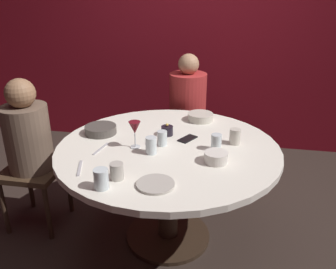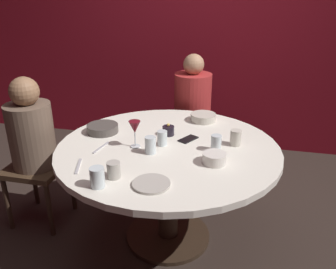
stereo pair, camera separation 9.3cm
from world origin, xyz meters
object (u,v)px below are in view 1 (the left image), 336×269
(dinner_plate, at_px, (156,184))
(cup_by_right_diner, at_px, (162,138))
(cup_by_left_diner, at_px, (101,179))
(candle_holder, at_px, (167,131))
(seated_diner_back, at_px, (188,103))
(cup_center_front, at_px, (117,171))
(cup_beside_wine, at_px, (235,137))
(cell_phone, at_px, (188,139))
(bowl_salad_center, at_px, (216,157))
(bowl_small_white, at_px, (200,117))
(dining_table, at_px, (168,164))
(cup_near_candle, at_px, (151,145))
(seated_diner_left, at_px, (28,138))
(cup_far_edge, at_px, (216,142))
(wine_glass, at_px, (135,129))
(bowl_serving_large, at_px, (101,130))

(dinner_plate, xyz_separation_m, cup_by_right_diner, (-0.06, 0.49, 0.04))
(cup_by_left_diner, bearing_deg, candle_holder, 74.89)
(seated_diner_back, bearing_deg, cup_by_right_diner, -2.31)
(cup_by_left_diner, bearing_deg, seated_diner_back, 81.20)
(cup_by_right_diner, relative_size, cup_center_front, 1.06)
(dinner_plate, bearing_deg, cup_by_left_diner, -163.83)
(seated_diner_back, relative_size, cup_beside_wine, 11.12)
(cell_phone, xyz_separation_m, cup_by_left_diner, (-0.35, -0.69, 0.05))
(bowl_salad_center, distance_m, bowl_small_white, 0.70)
(seated_diner_back, distance_m, dinner_plate, 1.47)
(seated_diner_back, xyz_separation_m, dinner_plate, (0.02, -1.47, 0.02))
(bowl_salad_center, relative_size, cup_by_left_diner, 1.30)
(dining_table, xyz_separation_m, cup_near_candle, (-0.08, -0.13, 0.19))
(seated_diner_left, height_order, cup_far_edge, seated_diner_left)
(dinner_plate, bearing_deg, bowl_salad_center, 47.37)
(dining_table, bearing_deg, bowl_small_white, 72.50)
(seated_diner_back, xyz_separation_m, cup_near_candle, (-0.08, -1.11, 0.07))
(cup_by_left_diner, distance_m, cup_beside_wine, 0.95)
(cup_center_front, bearing_deg, seated_diner_left, 150.17)
(dinner_plate, relative_size, cup_beside_wine, 1.94)
(cell_phone, distance_m, bowl_salad_center, 0.36)
(wine_glass, bearing_deg, cup_far_edge, 6.50)
(wine_glass, distance_m, cup_near_candle, 0.16)
(cup_far_edge, bearing_deg, cup_by_left_diner, -134.15)
(cell_phone, relative_size, bowl_serving_large, 0.64)
(bowl_serving_large, relative_size, cup_by_right_diner, 2.25)
(bowl_serving_large, distance_m, cup_beside_wine, 0.93)
(seated_diner_back, relative_size, bowl_salad_center, 8.22)
(candle_holder, distance_m, dinner_plate, 0.67)
(cup_near_candle, distance_m, cup_far_edge, 0.41)
(dining_table, relative_size, wine_glass, 8.19)
(dining_table, xyz_separation_m, bowl_salad_center, (0.32, -0.17, 0.17))
(cup_center_front, bearing_deg, cup_near_candle, 71.89)
(bowl_small_white, xyz_separation_m, cup_center_front, (-0.35, -0.97, 0.02))
(cup_by_right_diner, bearing_deg, cup_beside_wine, 12.98)
(bowl_serving_large, bearing_deg, cup_near_candle, -30.35)
(bowl_serving_large, xyz_separation_m, cup_center_front, (0.31, -0.58, 0.02))
(cell_phone, bearing_deg, wine_glass, -119.30)
(dinner_plate, relative_size, cup_center_front, 2.19)
(bowl_serving_large, relative_size, cup_center_front, 2.39)
(bowl_serving_large, relative_size, cup_by_left_diner, 2.03)
(cup_by_left_diner, bearing_deg, dinner_plate, 16.17)
(seated_diner_left, distance_m, bowl_small_white, 1.26)
(bowl_serving_large, bearing_deg, bowl_small_white, 30.22)
(cup_beside_wine, bearing_deg, wine_glass, -164.64)
(bowl_small_white, bearing_deg, cup_by_right_diner, -111.66)
(seated_diner_back, height_order, bowl_salad_center, seated_diner_back)
(seated_diner_back, xyz_separation_m, bowl_salad_center, (0.32, -1.15, 0.05))
(candle_holder, bearing_deg, cup_near_candle, -98.13)
(bowl_serving_large, xyz_separation_m, cup_by_right_diner, (0.46, -0.12, 0.02))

